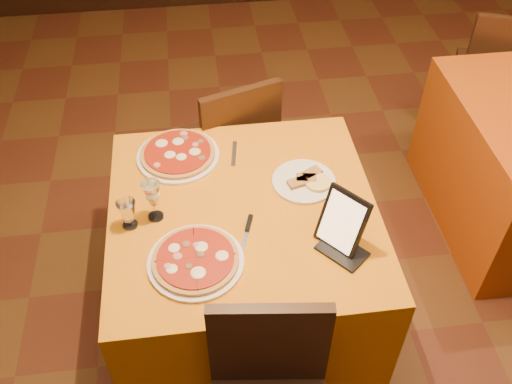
{
  "coord_description": "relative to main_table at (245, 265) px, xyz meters",
  "views": [
    {
      "loc": [
        -0.56,
        -1.38,
        2.45
      ],
      "look_at": [
        -0.36,
        0.2,
        0.86
      ],
      "focal_mm": 40.0,
      "sensor_mm": 36.0,
      "label": 1
    }
  ],
  "objects": [
    {
      "name": "knife",
      "position": [
        -0.01,
        -0.17,
        0.38
      ],
      "size": [
        0.08,
        0.2,
        0.01
      ],
      "primitive_type": "cube",
      "rotation": [
        0.0,
        0.0,
        1.27
      ],
      "color": "#B2B1B8",
      "rests_on": "main_table"
    },
    {
      "name": "chair_side_far",
      "position": [
        1.72,
        1.27,
        0.08
      ],
      "size": [
        0.53,
        0.53,
        0.91
      ],
      "primitive_type": null,
      "rotation": [
        0.0,
        0.0,
        2.78
      ],
      "color": "black",
      "rests_on": "floor"
    },
    {
      "name": "wine_glass",
      "position": [
        -0.36,
        -0.0,
        0.47
      ],
      "size": [
        0.09,
        0.09,
        0.19
      ],
      "primitive_type": null,
      "rotation": [
        0.0,
        0.0,
        0.38
      ],
      "color": "#FFF390",
      "rests_on": "main_table"
    },
    {
      "name": "water_glass",
      "position": [
        -0.46,
        -0.03,
        0.44
      ],
      "size": [
        0.09,
        0.09,
        0.13
      ],
      "primitive_type": null,
      "rotation": [
        0.0,
        0.0,
        -0.11
      ],
      "color": "white",
      "rests_on": "main_table"
    },
    {
      "name": "floor",
      "position": [
        0.41,
        -0.22,
        -0.38
      ],
      "size": [
        6.0,
        7.0,
        0.01
      ],
      "primitive_type": "cube",
      "color": "#5E2D19",
      "rests_on": "ground"
    },
    {
      "name": "tablet",
      "position": [
        0.35,
        -0.22,
        0.49
      ],
      "size": [
        0.19,
        0.2,
        0.23
      ],
      "primitive_type": "cube",
      "rotation": [
        -0.35,
        0.0,
        -0.86
      ],
      "color": "black",
      "rests_on": "main_table"
    },
    {
      "name": "chair_main_far",
      "position": [
        0.0,
        0.79,
        0.08
      ],
      "size": [
        0.48,
        0.48,
        0.91
      ],
      "primitive_type": null,
      "rotation": [
        0.0,
        0.0,
        3.46
      ],
      "color": "black",
      "rests_on": "floor"
    },
    {
      "name": "pizza_far",
      "position": [
        -0.25,
        0.35,
        0.39
      ],
      "size": [
        0.37,
        0.37,
        0.03
      ],
      "rotation": [
        0.0,
        0.0,
        0.38
      ],
      "color": "white",
      "rests_on": "main_table"
    },
    {
      "name": "fork_far",
      "position": [
        -0.0,
        0.34,
        0.38
      ],
      "size": [
        0.04,
        0.17,
        0.01
      ],
      "primitive_type": "cube",
      "rotation": [
        0.0,
        0.0,
        1.42
      ],
      "color": "silver",
      "rests_on": "main_table"
    },
    {
      "name": "main_table",
      "position": [
        0.0,
        0.0,
        0.0
      ],
      "size": [
        1.1,
        1.1,
        0.75
      ],
      "primitive_type": "cube",
      "color": "orange",
      "rests_on": "floor"
    },
    {
      "name": "pizza_near",
      "position": [
        -0.21,
        -0.26,
        0.39
      ],
      "size": [
        0.36,
        0.36,
        0.03
      ],
      "rotation": [
        0.0,
        0.0,
        0.22
      ],
      "color": "white",
      "rests_on": "main_table"
    },
    {
      "name": "fork_near",
      "position": [
        -0.36,
        -0.24,
        0.38
      ],
      "size": [
        0.03,
        0.17,
        0.01
      ],
      "primitive_type": "cube",
      "rotation": [
        0.0,
        0.0,
        1.51
      ],
      "color": "#ADADB4",
      "rests_on": "main_table"
    },
    {
      "name": "cutlet_dish",
      "position": [
        0.27,
        0.12,
        0.39
      ],
      "size": [
        0.27,
        0.27,
        0.03
      ],
      "rotation": [
        0.0,
        0.0,
        -0.38
      ],
      "color": "white",
      "rests_on": "main_table"
    }
  ]
}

